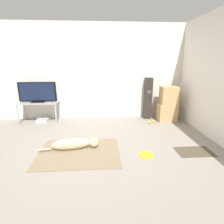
{
  "coord_description": "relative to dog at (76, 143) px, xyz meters",
  "views": [
    {
      "loc": [
        0.3,
        -2.8,
        1.53
      ],
      "look_at": [
        0.56,
        1.03,
        0.45
      ],
      "focal_mm": 28.0,
      "sensor_mm": 36.0,
      "label": 1
    }
  ],
  "objects": [
    {
      "name": "game_console",
      "position": [
        -1.12,
        1.63,
        -0.08
      ],
      "size": [
        0.3,
        0.25,
        0.08
      ],
      "color": "#B7B7BC",
      "rests_on": "ground_plane"
    },
    {
      "name": "cardboard_box_upper",
      "position": [
        2.26,
        1.5,
        0.59
      ],
      "size": [
        0.43,
        0.32,
        0.46
      ],
      "color": "tan",
      "rests_on": "cardboard_box_lower"
    },
    {
      "name": "wall_back",
      "position": [
        0.15,
        1.96,
        1.16
      ],
      "size": [
        8.0,
        0.06,
        2.55
      ],
      "color": "silver",
      "rests_on": "ground_plane"
    },
    {
      "name": "area_rug",
      "position": [
        0.06,
        -0.14,
        -0.11
      ],
      "size": [
        1.41,
        1.08,
        0.01
      ],
      "color": "#847056",
      "rests_on": "ground_plane"
    },
    {
      "name": "dog",
      "position": [
        0.0,
        0.0,
        0.0
      ],
      "size": [
        1.09,
        0.3,
        0.25
      ],
      "color": "beige",
      "rests_on": "area_rug"
    },
    {
      "name": "door_mat",
      "position": [
        2.11,
        -0.24,
        -0.11
      ],
      "size": [
        0.64,
        0.39,
        0.01
      ],
      "color": "#4C4233",
      "rests_on": "ground_plane"
    },
    {
      "name": "tennis_ball_by_boxes",
      "position": [
        1.72,
        1.33,
        -0.08
      ],
      "size": [
        0.07,
        0.07,
        0.07
      ],
      "color": "#C6E033",
      "rests_on": "ground_plane"
    },
    {
      "name": "cardboard_box_lower",
      "position": [
        2.25,
        1.52,
        0.12
      ],
      "size": [
        0.49,
        0.37,
        0.47
      ],
      "color": "tan",
      "rests_on": "ground_plane"
    },
    {
      "name": "tv",
      "position": [
        -1.17,
        1.65,
        0.68
      ],
      "size": [
        0.95,
        0.2,
        0.52
      ],
      "color": "black",
      "rests_on": "tv_stand"
    },
    {
      "name": "tennis_ball_near_speaker",
      "position": [
        1.85,
        1.36,
        -0.08
      ],
      "size": [
        0.07,
        0.07,
        0.07
      ],
      "color": "#C6E033",
      "rests_on": "ground_plane"
    },
    {
      "name": "floor_speaker",
      "position": [
        1.78,
        1.78,
        0.46
      ],
      "size": [
        0.2,
        0.2,
        1.14
      ],
      "color": "#2D2823",
      "rests_on": "ground_plane"
    },
    {
      "name": "frisbee",
      "position": [
        1.22,
        -0.32,
        -0.1
      ],
      "size": [
        0.25,
        0.25,
        0.03
      ],
      "color": "yellow",
      "rests_on": "ground_plane"
    },
    {
      "name": "ground_plane",
      "position": [
        0.15,
        -0.14,
        -0.11
      ],
      "size": [
        12.0,
        12.0,
        0.0
      ],
      "primitive_type": "plane",
      "color": "gray"
    },
    {
      "name": "tv_stand",
      "position": [
        -1.17,
        1.65,
        0.36
      ],
      "size": [
        1.0,
        0.48,
        0.54
      ],
      "color": "#A8A8AD",
      "rests_on": "ground_plane"
    }
  ]
}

